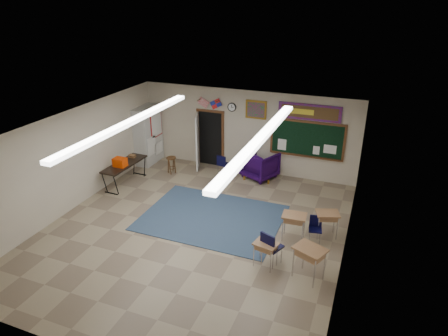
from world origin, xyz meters
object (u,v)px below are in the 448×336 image
at_px(wingback_armchair, 260,165).
at_px(student_desk_front_right, 327,223).
at_px(student_desk_front_left, 294,226).
at_px(wooden_stool, 172,165).
at_px(folding_table, 125,173).

xyz_separation_m(wingback_armchair, student_desk_front_right, (2.76, -2.99, -0.08)).
height_order(wingback_armchair, student_desk_front_right, wingback_armchair).
height_order(student_desk_front_left, wooden_stool, student_desk_front_left).
distance_m(student_desk_front_left, student_desk_front_right, 0.93).
distance_m(folding_table, wooden_stool, 1.74).
relative_size(wingback_armchair, student_desk_front_left, 1.43).
relative_size(student_desk_front_right, folding_table, 0.39).
relative_size(wingback_armchair, folding_table, 0.57).
distance_m(student_desk_front_left, folding_table, 6.25).
bearing_deg(student_desk_front_left, wingback_armchair, 116.14).
distance_m(wingback_armchair, folding_table, 4.72).
relative_size(student_desk_front_left, folding_table, 0.40).
bearing_deg(wooden_stool, folding_table, -126.97).
xyz_separation_m(student_desk_front_left, student_desk_front_right, (0.79, 0.48, -0.01)).
bearing_deg(wingback_armchair, wooden_stool, 39.64).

